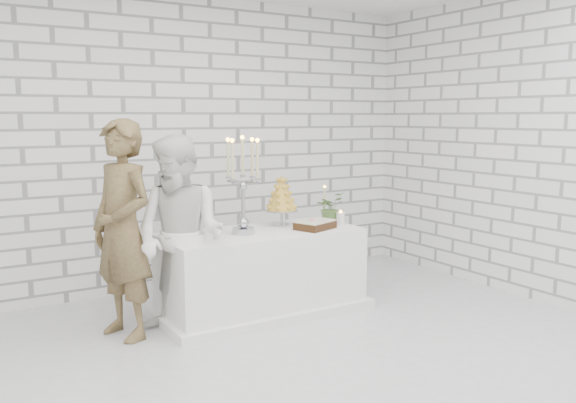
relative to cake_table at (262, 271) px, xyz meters
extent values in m
cube|color=silver|center=(-0.56, -1.30, -0.38)|extent=(6.00, 5.00, 0.01)
cube|color=white|center=(-0.56, 1.20, 1.12)|extent=(6.00, 0.01, 3.00)
cube|color=white|center=(2.44, -1.30, 1.12)|extent=(0.01, 5.00, 3.00)
cube|color=white|center=(0.00, 0.00, 0.00)|extent=(1.80, 0.80, 0.75)
imported|color=brown|center=(-1.25, 0.02, 0.51)|extent=(0.61, 0.75, 1.76)
imported|color=white|center=(-0.85, -0.19, 0.44)|extent=(0.97, 1.01, 1.64)
cube|color=black|center=(0.47, -0.17, 0.42)|extent=(0.41, 0.35, 0.08)
cylinder|color=white|center=(0.79, -0.12, 0.44)|extent=(0.09, 0.09, 0.12)
cylinder|color=#CAC38E|center=(0.85, 0.23, 0.54)|extent=(0.07, 0.07, 0.32)
imported|color=#466435|center=(0.78, 0.04, 0.52)|extent=(0.32, 0.30, 0.30)
camera|label=1|loc=(-2.54, -4.65, 1.40)|focal=37.14mm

